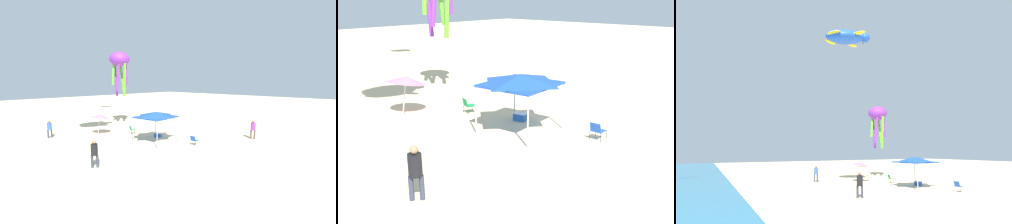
% 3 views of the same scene
% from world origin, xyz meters
% --- Properties ---
extents(ground, '(120.00, 120.00, 0.10)m').
position_xyz_m(ground, '(0.00, 0.00, -0.05)').
color(ground, beige).
extents(canopy_tent, '(3.08, 3.20, 2.64)m').
position_xyz_m(canopy_tent, '(1.81, 4.00, 2.37)').
color(canopy_tent, '#B7B7BC').
rests_on(canopy_tent, ground).
extents(beach_umbrella, '(1.96, 1.99, 2.19)m').
position_xyz_m(beach_umbrella, '(7.76, 5.91, 1.83)').
color(beach_umbrella, silver).
rests_on(beach_umbrella, ground).
extents(folding_chair_right_of_tent, '(0.68, 0.75, 0.82)m').
position_xyz_m(folding_chair_right_of_tent, '(5.61, 3.70, 0.47)').
color(folding_chair_right_of_tent, black).
rests_on(folding_chair_right_of_tent, ground).
extents(folding_chair_left_of_tent, '(0.55, 0.63, 0.82)m').
position_xyz_m(folding_chair_left_of_tent, '(-1.36, 2.71, 0.47)').
color(folding_chair_left_of_tent, black).
rests_on(folding_chair_left_of_tent, ground).
extents(cooler_box, '(0.70, 0.55, 0.40)m').
position_xyz_m(cooler_box, '(2.80, 2.83, 0.20)').
color(cooler_box, blue).
rests_on(cooler_box, ground).
extents(person_watching_sky, '(0.42, 0.42, 1.76)m').
position_xyz_m(person_watching_sky, '(0.14, 10.81, 1.03)').
color(person_watching_sky, '#33384C').
rests_on(person_watching_sky, ground).
extents(person_far_stroller, '(0.40, 0.44, 1.66)m').
position_xyz_m(person_far_stroller, '(9.91, 9.95, 0.98)').
color(person_far_stroller, '#33384C').
rests_on(person_far_stroller, ground).
extents(kite_turtle_blue, '(4.07, 4.31, 1.93)m').
position_xyz_m(kite_turtle_blue, '(3.77, 9.87, 13.20)').
color(kite_turtle_blue, blue).
extents(kite_delta_white, '(3.23, 3.21, 1.99)m').
position_xyz_m(kite_delta_white, '(14.99, 1.83, 19.86)').
color(kite_delta_white, white).
extents(kite_octopus_purple, '(2.31, 2.31, 5.14)m').
position_xyz_m(kite_octopus_purple, '(10.21, 1.76, 7.46)').
color(kite_octopus_purple, purple).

